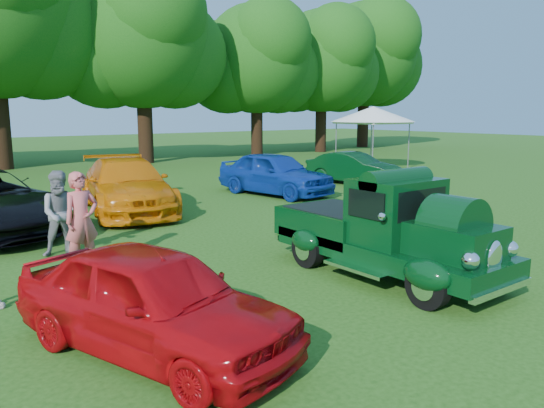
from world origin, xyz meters
TOP-DOWN VIEW (x-y plane):
  - ground at (0.00, 0.00)m, footprint 120.00×120.00m
  - hero_pickup at (1.41, 0.11)m, footprint 2.13×4.57m
  - red_convertible at (-3.28, -0.26)m, footprint 2.73×4.21m
  - back_car_orange at (0.11, 8.82)m, footprint 3.31×5.75m
  - back_car_blue at (5.58, 8.76)m, footprint 2.51×4.72m
  - back_car_green at (9.88, 9.07)m, footprint 2.22×4.12m
  - spectator_pink at (-2.78, 3.91)m, footprint 0.73×0.54m
  - spectator_grey at (-2.82, 5.02)m, footprint 0.98×0.84m
  - canopy_tent at (14.86, 12.59)m, footprint 4.37×4.37m

SIDE VIEW (x-z plane):
  - ground at x=0.00m, z-range 0.00..0.00m
  - back_car_green at x=9.88m, z-range 0.00..1.29m
  - red_convertible at x=-3.28m, z-range 0.00..1.33m
  - back_car_blue at x=5.58m, z-range 0.00..1.53m
  - hero_pickup at x=1.41m, z-range -0.12..1.67m
  - back_car_orange at x=0.11m, z-range 0.00..1.57m
  - spectator_grey at x=-2.82m, z-range 0.00..1.76m
  - spectator_pink at x=-2.78m, z-range 0.00..1.83m
  - canopy_tent at x=14.86m, z-range 1.17..4.36m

